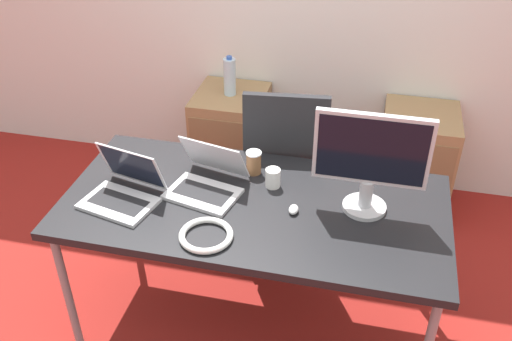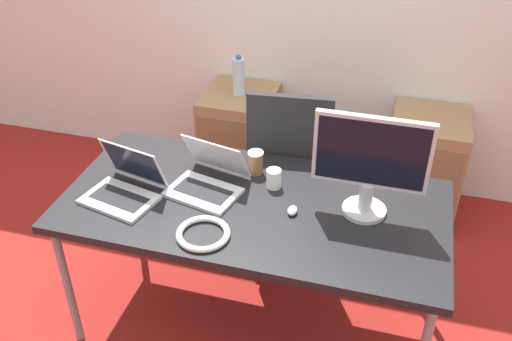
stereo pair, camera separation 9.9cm
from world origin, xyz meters
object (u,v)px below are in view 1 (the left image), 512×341
object	(u,v)px
cabinet_right	(415,162)
water_bottle	(230,77)
monitor	(370,160)
laptop_right	(123,190)
cable_coil	(206,235)
laptop_left	(207,181)
coffee_cup_brown	(254,162)
mouse	(294,209)
office_chair	(286,185)
cabinet_left	(231,140)
coffee_cup_white	(273,178)

from	to	relation	value
cabinet_right	water_bottle	xyz separation A→B (m)	(-1.23, 0.00, 0.47)
monitor	laptop_right	bearing A→B (deg)	-170.69
monitor	cable_coil	distance (m)	0.77
water_bottle	laptop_left	world-z (taller)	laptop_left
coffee_cup_brown	cable_coil	distance (m)	0.53
water_bottle	mouse	distance (m)	1.39
water_bottle	office_chair	bearing A→B (deg)	-48.73
laptop_left	mouse	world-z (taller)	laptop_left
laptop_left	cabinet_right	bearing A→B (deg)	48.38
cabinet_left	mouse	distance (m)	1.46
laptop_left	laptop_right	world-z (taller)	laptop_right
laptop_left	coffee_cup_brown	size ratio (longest dim) A/B	3.32
water_bottle	laptop_right	world-z (taller)	laptop_right
monitor	coffee_cup_white	xyz separation A→B (m)	(-0.44, 0.08, -0.22)
office_chair	cabinet_right	xyz separation A→B (m)	(0.75, 0.54, -0.07)
office_chair	laptop_right	bearing A→B (deg)	-129.07
office_chair	cable_coil	world-z (taller)	office_chair
water_bottle	monitor	world-z (taller)	monitor
coffee_cup_white	cable_coil	size ratio (longest dim) A/B	0.40
laptop_left	coffee_cup_brown	xyz separation A→B (m)	(0.18, 0.19, 0.01)
water_bottle	coffee_cup_brown	bearing A→B (deg)	-68.23
laptop_right	monitor	bearing A→B (deg)	9.31
cabinet_right	laptop_left	xyz separation A→B (m)	(-1.02, -1.15, 0.47)
mouse	laptop_left	bearing A→B (deg)	168.82
office_chair	cabinet_left	size ratio (longest dim) A/B	1.58
mouse	cable_coil	xyz separation A→B (m)	(-0.33, -0.26, -0.00)
water_bottle	laptop_right	bearing A→B (deg)	-96.36
mouse	coffee_cup_white	bearing A→B (deg)	126.43
monitor	cabinet_right	bearing A→B (deg)	75.85
water_bottle	coffee_cup_white	bearing A→B (deg)	-64.66
office_chair	water_bottle	world-z (taller)	office_chair
cabinet_left	cabinet_right	world-z (taller)	same
cabinet_left	cabinet_right	size ratio (longest dim) A/B	1.00
laptop_right	cabinet_right	bearing A→B (deg)	43.75
coffee_cup_brown	office_chair	bearing A→B (deg)	77.65
cabinet_left	monitor	bearing A→B (deg)	-50.41
office_chair	monitor	world-z (taller)	monitor
cabinet_right	laptop_right	world-z (taller)	laptop_right
mouse	coffee_cup_brown	xyz separation A→B (m)	(-0.25, 0.27, 0.04)
office_chair	monitor	xyz separation A→B (m)	(0.46, -0.59, 0.62)
water_bottle	cable_coil	size ratio (longest dim) A/B	1.13
cabinet_left	coffee_cup_brown	distance (m)	1.15
cabinet_right	coffee_cup_brown	xyz separation A→B (m)	(-0.84, -0.97, 0.49)
laptop_left	mouse	xyz separation A→B (m)	(0.43, -0.08, -0.03)
laptop_right	coffee_cup_brown	world-z (taller)	laptop_right
mouse	coffee_cup_white	world-z (taller)	coffee_cup_white
coffee_cup_white	coffee_cup_brown	distance (m)	0.15
monitor	coffee_cup_brown	world-z (taller)	monitor
coffee_cup_white	cable_coil	xyz separation A→B (m)	(-0.20, -0.43, -0.03)
office_chair	monitor	distance (m)	0.97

